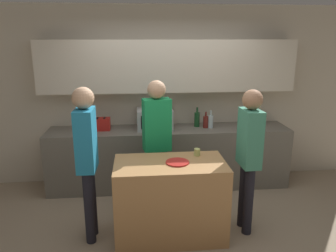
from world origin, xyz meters
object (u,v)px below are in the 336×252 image
bottle_2 (211,121)px  microwave (155,119)px  cup_0 (197,152)px  plate_on_island (177,162)px  bottle_0 (197,119)px  toaster (101,124)px  person_right (157,135)px  bottle_1 (206,122)px  potted_plant (254,114)px  person_center (249,150)px  person_left (87,152)px

bottle_2 → microwave: bearing=177.9°
cup_0 → bottle_2: bearing=70.0°
plate_on_island → bottle_0: bearing=71.6°
toaster → bottle_2: size_ratio=0.98×
person_right → bottle_1: bearing=-146.6°
potted_plant → bottle_0: bearing=176.1°
bottle_0 → cup_0: bottle_0 is taller
microwave → person_right: (-0.02, -0.77, -0.02)m
microwave → cup_0: microwave is taller
microwave → cup_0: bearing=-69.9°
bottle_1 → microwave: bearing=178.7°
microwave → bottle_2: bearing=-2.1°
microwave → potted_plant: potted_plant is taller
person_center → person_right: bearing=58.8°
bottle_2 → plate_on_island: bottle_2 is taller
toaster → potted_plant: potted_plant is taller
potted_plant → bottle_0: 0.88m
toaster → person_left: bearing=-90.8°
plate_on_island → person_right: size_ratio=0.15×
microwave → cup_0: size_ratio=6.32×
person_left → bottle_2: bearing=130.0°
plate_on_island → person_left: person_left is taller
plate_on_island → cup_0: cup_0 is taller
plate_on_island → person_right: (-0.19, 0.61, 0.13)m
bottle_1 → plate_on_island: (-0.60, -1.36, -0.09)m
cup_0 → person_left: person_left is taller
toaster → bottle_2: bearing=-1.2°
bottle_1 → bottle_2: size_ratio=0.92×
bottle_0 → person_left: 2.02m
microwave → bottle_0: (0.65, 0.06, -0.04)m
person_center → person_right: person_right is taller
potted_plant → plate_on_island: bearing=-134.5°
bottle_0 → bottle_1: (0.12, -0.08, -0.02)m
microwave → person_right: bearing=-91.1°
potted_plant → plate_on_island: potted_plant is taller
bottle_2 → bottle_1: bearing=169.5°
cup_0 → person_right: person_right is taller
bottle_1 → person_left: person_left is taller
bottle_2 → plate_on_island: (-0.67, -1.35, -0.10)m
potted_plant → bottle_1: 0.76m
person_center → toaster: bearing=51.3°
bottle_0 → person_left: (-1.45, -1.40, 0.03)m
person_left → microwave: bearing=150.5°
toaster → person_center: size_ratio=0.15×
toaster → plate_on_island: 1.68m
bottle_1 → bottle_2: bottle_2 is taller
plate_on_island → cup_0: bearing=39.0°
potted_plant → cup_0: (-1.10, -1.17, -0.17)m
cup_0 → person_center: (0.56, -0.16, 0.07)m
plate_on_island → cup_0: size_ratio=3.16×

